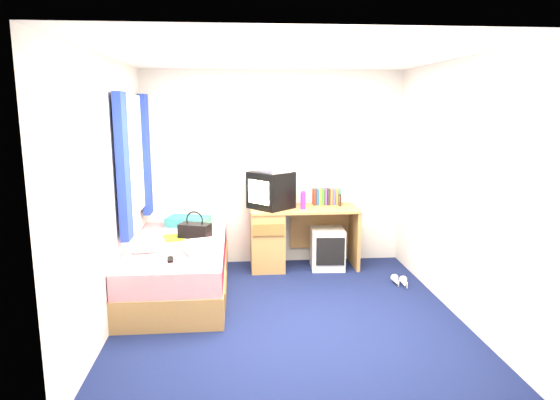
{
  "coord_description": "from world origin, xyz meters",
  "views": [
    {
      "loc": [
        -0.47,
        -4.46,
        1.98
      ],
      "look_at": [
        -0.01,
        0.7,
        0.99
      ],
      "focal_mm": 32.0,
      "sensor_mm": 36.0,
      "label": 1
    }
  ],
  "objects": [
    {
      "name": "pillow",
      "position": [
        -1.06,
        1.49,
        0.59
      ],
      "size": [
        0.55,
        0.43,
        0.11
      ],
      "primitive_type": "cube",
      "rotation": [
        0.0,
        0.0,
        -0.27
      ],
      "color": "#1A57AD",
      "rests_on": "bed"
    },
    {
      "name": "water_bottle",
      "position": [
        -1.38,
        0.36,
        0.58
      ],
      "size": [
        0.21,
        0.1,
        0.07
      ],
      "primitive_type": "cylinder",
      "rotation": [
        0.0,
        1.57,
        0.17
      ],
      "color": "silver",
      "rests_on": "bed"
    },
    {
      "name": "crt_tv",
      "position": [
        -0.06,
        1.44,
        0.97
      ],
      "size": [
        0.6,
        0.6,
        0.44
      ],
      "rotation": [
        0.0,
        0.0,
        -0.84
      ],
      "color": "black",
      "rests_on": "desk"
    },
    {
      "name": "aerosol_can",
      "position": [
        0.22,
        1.52,
        0.84
      ],
      "size": [
        0.05,
        0.05,
        0.18
      ],
      "primitive_type": "cylinder",
      "rotation": [
        0.0,
        0.0,
        0.0
      ],
      "color": "silver",
      "rests_on": "desk"
    },
    {
      "name": "magazine",
      "position": [
        -1.16,
        0.91,
        0.55
      ],
      "size": [
        0.28,
        0.32,
        0.01
      ],
      "primitive_type": "cube",
      "rotation": [
        0.0,
        0.0,
        0.26
      ],
      "color": "#DDFD1C",
      "rests_on": "bed"
    },
    {
      "name": "towel",
      "position": [
        -0.81,
        0.36,
        0.6
      ],
      "size": [
        0.4,
        0.36,
        0.11
      ],
      "primitive_type": "cube",
      "rotation": [
        0.0,
        0.0,
        0.29
      ],
      "color": "silver",
      "rests_on": "bed"
    },
    {
      "name": "ground",
      "position": [
        0.0,
        0.0,
        0.0
      ],
      "size": [
        3.4,
        3.4,
        0.0
      ],
      "primitive_type": "plane",
      "color": "#0C1438",
      "rests_on": "ground"
    },
    {
      "name": "remote_control",
      "position": [
        -1.1,
        0.11,
        0.55
      ],
      "size": [
        0.07,
        0.16,
        0.02
      ],
      "primitive_type": "cube",
      "rotation": [
        0.0,
        0.0,
        0.12
      ],
      "color": "black",
      "rests_on": "bed"
    },
    {
      "name": "white_heels",
      "position": [
        1.33,
        0.68,
        0.04
      ],
      "size": [
        0.2,
        0.29,
        0.09
      ],
      "color": "silver",
      "rests_on": "ground"
    },
    {
      "name": "pink_water_bottle",
      "position": [
        0.32,
        1.34,
        0.85
      ],
      "size": [
        0.08,
        0.08,
        0.2
      ],
      "primitive_type": "cylinder",
      "rotation": [
        0.0,
        0.0,
        0.25
      ],
      "color": "#EF219F",
      "rests_on": "desk"
    },
    {
      "name": "window_assembly",
      "position": [
        -1.55,
        0.9,
        1.42
      ],
      "size": [
        0.11,
        1.42,
        1.4
      ],
      "color": "silver",
      "rests_on": "room_shell"
    },
    {
      "name": "colour_swatch_fan",
      "position": [
        -1.11,
        0.2,
        0.55
      ],
      "size": [
        0.21,
        0.18,
        0.01
      ],
      "primitive_type": "cube",
      "rotation": [
        0.0,
        0.0,
        -0.64
      ],
      "color": "#FC9E38",
      "rests_on": "bed"
    },
    {
      "name": "book_row",
      "position": [
        0.65,
        1.6,
        0.85
      ],
      "size": [
        0.34,
        0.13,
        0.2
      ],
      "color": "maroon",
      "rests_on": "desk"
    },
    {
      "name": "handbag",
      "position": [
        -0.93,
        0.89,
        0.63
      ],
      "size": [
        0.37,
        0.29,
        0.3
      ],
      "rotation": [
        0.0,
        0.0,
        -0.35
      ],
      "color": "black",
      "rests_on": "bed"
    },
    {
      "name": "vcr",
      "position": [
        -0.06,
        1.44,
        1.23
      ],
      "size": [
        0.49,
        0.52,
        0.08
      ],
      "primitive_type": "cube",
      "rotation": [
        0.0,
        0.0,
        -0.95
      ],
      "color": "silver",
      "rests_on": "crt_tv"
    },
    {
      "name": "room_shell",
      "position": [
        0.0,
        0.0,
        1.45
      ],
      "size": [
        3.4,
        3.4,
        3.4
      ],
      "color": "white",
      "rests_on": "ground"
    },
    {
      "name": "storage_cube",
      "position": [
        0.63,
        1.36,
        0.25
      ],
      "size": [
        0.42,
        0.42,
        0.5
      ],
      "primitive_type": "cube",
      "rotation": [
        0.0,
        0.0,
        -0.06
      ],
      "color": "silver",
      "rests_on": "ground"
    },
    {
      "name": "desk",
      "position": [
        0.07,
        1.44,
        0.41
      ],
      "size": [
        1.3,
        0.55,
        0.75
      ],
      "color": "#AE8248",
      "rests_on": "ground"
    },
    {
      "name": "picture_frame",
      "position": [
        0.8,
        1.52,
        0.82
      ],
      "size": [
        0.04,
        0.12,
        0.14
      ],
      "primitive_type": "cube",
      "rotation": [
        0.0,
        0.0,
        -0.14
      ],
      "color": "black",
      "rests_on": "desk"
    },
    {
      "name": "bed",
      "position": [
        -1.1,
        0.7,
        0.27
      ],
      "size": [
        1.01,
        2.0,
        0.54
      ],
      "color": "#AE8248",
      "rests_on": "ground"
    }
  ]
}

